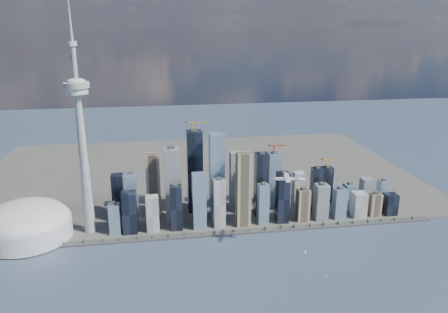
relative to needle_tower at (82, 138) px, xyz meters
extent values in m
plane|color=#2F4253|center=(300.00, -310.00, -235.84)|extent=(4000.00, 4000.00, 0.00)
cube|color=#383838|center=(300.00, -60.00, -233.84)|extent=(1100.00, 22.00, 4.00)
cube|color=#4C4C47|center=(300.00, 390.00, -234.34)|extent=(1400.00, 900.00, 3.00)
cylinder|color=#3F2D1E|center=(-176.67, -60.00, -230.64)|extent=(1.00, 1.00, 2.40)
cone|color=#1A4A1B|center=(-176.67, -60.00, -227.04)|extent=(7.20, 7.20, 8.00)
cylinder|color=#3F2D1E|center=(-90.00, -60.00, -230.64)|extent=(1.00, 1.00, 2.40)
cone|color=#1A4A1B|center=(-90.00, -60.00, -227.04)|extent=(7.20, 7.20, 8.00)
cylinder|color=#3F2D1E|center=(-3.33, -60.00, -230.64)|extent=(1.00, 1.00, 2.40)
cone|color=#1A4A1B|center=(-3.33, -60.00, -227.04)|extent=(7.20, 7.20, 8.00)
cylinder|color=#3F2D1E|center=(83.33, -60.00, -230.64)|extent=(1.00, 1.00, 2.40)
cone|color=#1A4A1B|center=(83.33, -60.00, -227.04)|extent=(7.20, 7.20, 8.00)
cylinder|color=#3F2D1E|center=(170.00, -60.00, -230.64)|extent=(1.00, 1.00, 2.40)
cone|color=#1A4A1B|center=(170.00, -60.00, -227.04)|extent=(7.20, 7.20, 8.00)
cylinder|color=#3F2D1E|center=(256.67, -60.00, -230.64)|extent=(1.00, 1.00, 2.40)
cone|color=#1A4A1B|center=(256.67, -60.00, -227.04)|extent=(7.20, 7.20, 8.00)
cylinder|color=#3F2D1E|center=(343.33, -60.00, -230.64)|extent=(1.00, 1.00, 2.40)
cone|color=#1A4A1B|center=(343.33, -60.00, -227.04)|extent=(7.20, 7.20, 8.00)
cylinder|color=#3F2D1E|center=(430.00, -60.00, -230.64)|extent=(1.00, 1.00, 2.40)
cone|color=#1A4A1B|center=(430.00, -60.00, -227.04)|extent=(7.20, 7.20, 8.00)
cylinder|color=#3F2D1E|center=(516.67, -60.00, -230.64)|extent=(1.00, 1.00, 2.40)
cone|color=#1A4A1B|center=(516.67, -60.00, -227.04)|extent=(7.20, 7.20, 8.00)
cylinder|color=#3F2D1E|center=(603.33, -60.00, -230.64)|extent=(1.00, 1.00, 2.40)
cone|color=#1A4A1B|center=(603.33, -60.00, -227.04)|extent=(7.20, 7.20, 8.00)
cylinder|color=#3F2D1E|center=(690.00, -60.00, -230.64)|extent=(1.00, 1.00, 2.40)
cone|color=#1A4A1B|center=(690.00, -60.00, -227.04)|extent=(7.20, 7.20, 8.00)
cylinder|color=#3F2D1E|center=(776.67, -60.00, -230.64)|extent=(1.00, 1.00, 2.40)
cone|color=#1A4A1B|center=(776.67, -60.00, -227.04)|extent=(7.20, 7.20, 8.00)
cube|color=black|center=(100.00, -20.00, -181.69)|extent=(34.00, 34.00, 102.29)
cube|color=#7B9FBA|center=(100.00, 30.00, -167.75)|extent=(30.00, 30.00, 130.19)
cube|color=#B6B5B1|center=(150.00, -20.00, -188.67)|extent=(30.00, 30.00, 88.34)
cube|color=tan|center=(150.00, 85.00, -151.47)|extent=(36.00, 36.00, 162.73)
cube|color=gray|center=(205.00, 30.00, -137.52)|extent=(38.00, 38.00, 190.63)
cube|color=black|center=(205.00, -20.00, -177.04)|extent=(28.00, 28.00, 111.59)
cube|color=#7B9FBA|center=(260.00, -20.00, -163.10)|extent=(32.00, 32.00, 139.49)
cube|color=black|center=(260.00, 85.00, -123.57)|extent=(40.00, 40.00, 218.53)
cube|color=#7B9FBA|center=(315.00, 30.00, -121.25)|extent=(36.00, 36.00, 223.18)
cube|color=#B6B5B1|center=(315.00, -20.00, -172.39)|extent=(28.00, 28.00, 120.89)
cube|color=tan|center=(370.00, -20.00, -139.85)|extent=(34.00, 34.00, 185.98)
cube|color=gray|center=(370.00, 85.00, -153.80)|extent=(30.00, 30.00, 158.08)
cube|color=black|center=(425.00, 30.00, -149.15)|extent=(32.00, 32.00, 167.38)
cube|color=#7B9FBA|center=(425.00, -20.00, -181.69)|extent=(26.00, 26.00, 102.29)
cube|color=black|center=(475.00, -20.00, -167.75)|extent=(30.00, 30.00, 130.19)
cube|color=#7B9FBA|center=(475.00, 85.00, -158.45)|extent=(34.00, 34.00, 148.79)
cube|color=#B6B5B1|center=(525.00, 30.00, -177.04)|extent=(28.00, 28.00, 111.59)
cube|color=tan|center=(525.00, -20.00, -190.99)|extent=(30.00, 30.00, 83.69)
cube|color=gray|center=(575.00, -20.00, -186.34)|extent=(32.00, 32.00, 92.99)
cube|color=black|center=(575.00, 30.00, -172.39)|extent=(26.00, 26.00, 120.89)
cube|color=#7B9FBA|center=(625.00, -20.00, -193.32)|extent=(30.00, 30.00, 79.04)
cube|color=black|center=(625.00, 85.00, -181.69)|extent=(28.00, 28.00, 102.29)
cube|color=#7B9FBA|center=(675.00, 30.00, -197.97)|extent=(30.00, 30.00, 69.74)
cube|color=#B6B5B1|center=(675.00, -20.00, -200.29)|extent=(34.00, 34.00, 65.09)
cube|color=tan|center=(720.00, -20.00, -202.62)|extent=(28.00, 28.00, 60.44)
cube|color=gray|center=(720.00, 30.00, -190.99)|extent=(30.00, 30.00, 83.69)
cube|color=black|center=(765.00, -20.00, -204.94)|extent=(32.00, 32.00, 55.79)
cube|color=#7B9FBA|center=(765.00, 30.00, -195.64)|extent=(26.00, 26.00, 74.39)
cube|color=black|center=(60.00, 85.00, -177.04)|extent=(30.00, 30.00, 111.59)
cube|color=#7B9FBA|center=(60.00, -20.00, -195.64)|extent=(26.00, 26.00, 74.39)
cube|color=gold|center=(260.00, 85.00, -3.31)|extent=(3.00, 3.00, 22.00)
cube|color=gold|center=(268.25, 85.00, 7.69)|extent=(55.00, 2.20, 2.20)
cube|color=#383838|center=(243.50, 85.00, 9.69)|extent=(6.00, 4.00, 4.00)
cube|color=red|center=(475.00, 85.00, -73.05)|extent=(3.00, 3.00, 22.00)
cube|color=red|center=(482.20, 85.00, -62.05)|extent=(48.00, 2.20, 2.20)
cube|color=#383838|center=(460.60, 85.00, -60.05)|extent=(6.00, 4.00, 4.00)
cube|color=gold|center=(625.00, 85.00, -119.55)|extent=(3.00, 3.00, 22.00)
cube|color=gold|center=(631.75, 85.00, -108.55)|extent=(45.00, 2.20, 2.20)
cube|color=#383838|center=(611.50, 85.00, -106.55)|extent=(6.00, 4.00, 4.00)
cone|color=gray|center=(0.00, 0.00, -62.84)|extent=(26.00, 26.00, 340.00)
cylinder|color=white|center=(0.00, 0.00, 107.16)|extent=(48.00, 48.00, 14.00)
cylinder|color=gray|center=(0.00, 0.00, 119.16)|extent=(56.00, 56.00, 12.00)
ellipsoid|color=white|center=(0.00, 0.00, 127.16)|extent=(40.00, 40.00, 14.00)
cylinder|color=gray|center=(0.00, 0.00, 167.16)|extent=(11.00, 11.00, 80.00)
cylinder|color=white|center=(0.00, 0.00, 207.16)|extent=(18.00, 18.00, 10.00)
cone|color=silver|center=(0.00, 0.00, 265.16)|extent=(7.00, 7.00, 105.00)
cylinder|color=white|center=(-140.00, -10.00, -210.84)|extent=(200.00, 200.00, 44.00)
ellipsoid|color=white|center=(-140.00, -10.00, -188.84)|extent=(200.00, 200.00, 84.00)
cylinder|color=silver|center=(439.23, -158.80, -67.20)|extent=(56.42, 19.34, 6.93)
cone|color=silver|center=(410.74, -152.27, -67.20)|extent=(8.94, 8.45, 6.93)
cone|color=silver|center=(468.77, -165.58, -67.20)|extent=(12.10, 9.17, 6.93)
cube|color=silver|center=(437.12, -158.32, -63.52)|extent=(22.00, 61.03, 1.08)
cylinder|color=silver|center=(434.45, -169.93, -65.25)|extent=(12.48, 6.46, 3.90)
cylinder|color=silver|center=(439.78, -146.71, -65.25)|extent=(12.48, 6.46, 3.90)
cylinder|color=#3F3F3F|center=(428.12, -168.47, -65.25)|extent=(2.25, 8.51, 8.66)
cylinder|color=#3F3F3F|center=(433.45, -145.26, -65.25)|extent=(2.25, 8.51, 8.66)
cube|color=silver|center=(465.61, -164.85, -60.27)|extent=(6.10, 2.20, 11.91)
cube|color=silver|center=(465.61, -164.85, -54.21)|extent=(9.00, 20.06, 0.76)
cube|color=white|center=(490.54, -271.57, -235.44)|extent=(6.21, 3.78, 0.80)
cylinder|color=#999999|center=(490.54, -271.57, -230.87)|extent=(0.24, 0.24, 8.95)
cube|color=white|center=(480.28, -176.60, -235.46)|extent=(5.91, 3.26, 0.76)
cylinder|color=#999999|center=(480.28, -176.60, -231.12)|extent=(0.23, 0.23, 8.49)
camera|label=1|loc=(169.47, -995.15, 247.28)|focal=35.00mm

